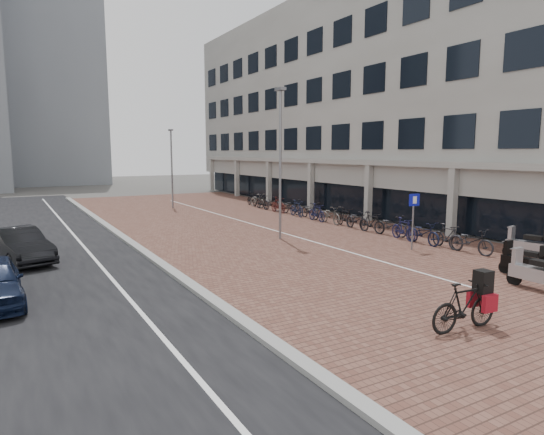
{
  "coord_description": "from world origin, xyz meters",
  "views": [
    {
      "loc": [
        -9.79,
        -11.23,
        4.06
      ],
      "look_at": [
        0.0,
        6.0,
        1.3
      ],
      "focal_mm": 31.14,
      "sensor_mm": 36.0,
      "label": 1
    }
  ],
  "objects_px": {
    "scooter_mid": "(525,260)",
    "scooter_back": "(536,271)",
    "parking_sign": "(413,213)",
    "car_dark": "(18,246)",
    "scooter_front": "(528,244)",
    "hero_bike": "(465,305)"
  },
  "relations": [
    {
      "from": "scooter_mid",
      "to": "scooter_back",
      "type": "distance_m",
      "value": 1.48
    },
    {
      "from": "scooter_back",
      "to": "parking_sign",
      "type": "height_order",
      "value": "parking_sign"
    },
    {
      "from": "car_dark",
      "to": "scooter_front",
      "type": "height_order",
      "value": "car_dark"
    },
    {
      "from": "scooter_mid",
      "to": "parking_sign",
      "type": "distance_m",
      "value": 5.01
    },
    {
      "from": "scooter_front",
      "to": "parking_sign",
      "type": "bearing_deg",
      "value": 113.41
    },
    {
      "from": "car_dark",
      "to": "hero_bike",
      "type": "bearing_deg",
      "value": -72.12
    },
    {
      "from": "hero_bike",
      "to": "scooter_front",
      "type": "distance_m",
      "value": 8.9
    },
    {
      "from": "hero_bike",
      "to": "parking_sign",
      "type": "xyz_separation_m",
      "value": [
        5.63,
        7.0,
        0.97
      ]
    },
    {
      "from": "hero_bike",
      "to": "scooter_front",
      "type": "bearing_deg",
      "value": -62.04
    },
    {
      "from": "scooter_front",
      "to": "parking_sign",
      "type": "distance_m",
      "value": 4.34
    },
    {
      "from": "hero_bike",
      "to": "scooter_front",
      "type": "height_order",
      "value": "hero_bike"
    },
    {
      "from": "hero_bike",
      "to": "scooter_mid",
      "type": "relative_size",
      "value": 1.14
    },
    {
      "from": "scooter_back",
      "to": "parking_sign",
      "type": "xyz_separation_m",
      "value": [
        1.14,
        5.93,
        0.97
      ]
    },
    {
      "from": "hero_bike",
      "to": "scooter_back",
      "type": "height_order",
      "value": "hero_bike"
    },
    {
      "from": "scooter_back",
      "to": "scooter_front",
      "type": "bearing_deg",
      "value": 35.18
    },
    {
      "from": "scooter_front",
      "to": "parking_sign",
      "type": "relative_size",
      "value": 0.77
    },
    {
      "from": "car_dark",
      "to": "parking_sign",
      "type": "height_order",
      "value": "parking_sign"
    },
    {
      "from": "scooter_front",
      "to": "car_dark",
      "type": "bearing_deg",
      "value": 138.83
    },
    {
      "from": "parking_sign",
      "to": "scooter_mid",
      "type": "bearing_deg",
      "value": -82.6
    },
    {
      "from": "scooter_front",
      "to": "scooter_back",
      "type": "height_order",
      "value": "scooter_front"
    },
    {
      "from": "scooter_front",
      "to": "scooter_mid",
      "type": "xyz_separation_m",
      "value": [
        -2.58,
        -1.5,
        -0.04
      ]
    },
    {
      "from": "hero_bike",
      "to": "scooter_back",
      "type": "relative_size",
      "value": 1.11
    }
  ]
}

